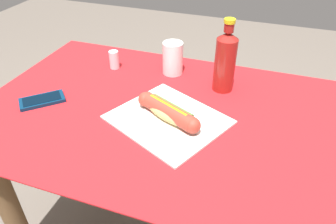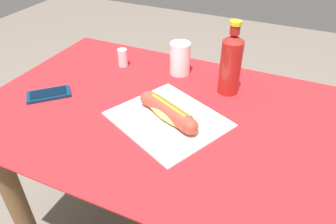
# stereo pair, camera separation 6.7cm
# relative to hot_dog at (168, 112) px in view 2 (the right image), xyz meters

# --- Properties ---
(dining_table) EXTENTS (1.12, 0.76, 0.73)m
(dining_table) POSITION_rel_hot_dog_xyz_m (-0.05, 0.04, -0.17)
(dining_table) COLOR brown
(dining_table) RESTS_ON ground
(paper_wrapper) EXTENTS (0.39, 0.37, 0.01)m
(paper_wrapper) POSITION_rel_hot_dog_xyz_m (-0.00, -0.00, -0.03)
(paper_wrapper) COLOR white
(paper_wrapper) RESTS_ON dining_table
(hot_dog) EXTENTS (0.22, 0.13, 0.05)m
(hot_dog) POSITION_rel_hot_dog_xyz_m (0.00, 0.00, 0.00)
(hot_dog) COLOR #DBB26B
(hot_dog) RESTS_ON paper_wrapper
(cell_phone) EXTENTS (0.15, 0.15, 0.01)m
(cell_phone) POSITION_rel_hot_dog_xyz_m (-0.42, -0.04, -0.03)
(cell_phone) COLOR #0A2D4C
(cell_phone) RESTS_ON dining_table
(soda_bottle) EXTENTS (0.07, 0.07, 0.24)m
(soda_bottle) POSITION_rel_hot_dog_xyz_m (0.12, 0.23, 0.08)
(soda_bottle) COLOR maroon
(soda_bottle) RESTS_ON dining_table
(drinking_cup) EXTENTS (0.07, 0.07, 0.12)m
(drinking_cup) POSITION_rel_hot_dog_xyz_m (-0.08, 0.28, 0.03)
(drinking_cup) COLOR white
(drinking_cup) RESTS_ON dining_table
(salt_shaker) EXTENTS (0.04, 0.04, 0.07)m
(salt_shaker) POSITION_rel_hot_dog_xyz_m (-0.30, 0.25, 0.00)
(salt_shaker) COLOR silver
(salt_shaker) RESTS_ON dining_table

